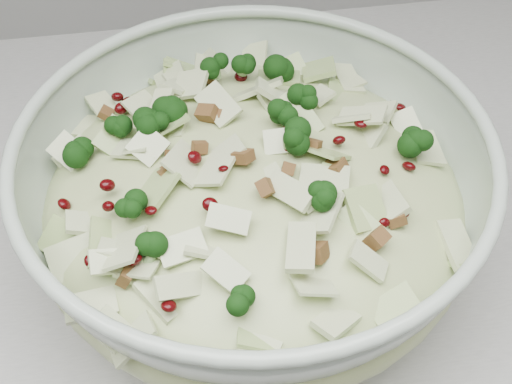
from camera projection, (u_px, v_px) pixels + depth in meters
mixing_bowl at (254, 205)px, 0.56m from camera, size 0.45×0.45×0.14m
salad at (254, 184)px, 0.54m from camera, size 0.37×0.37×0.14m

